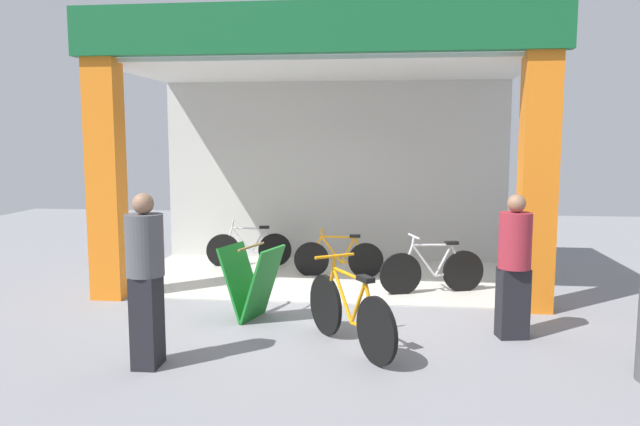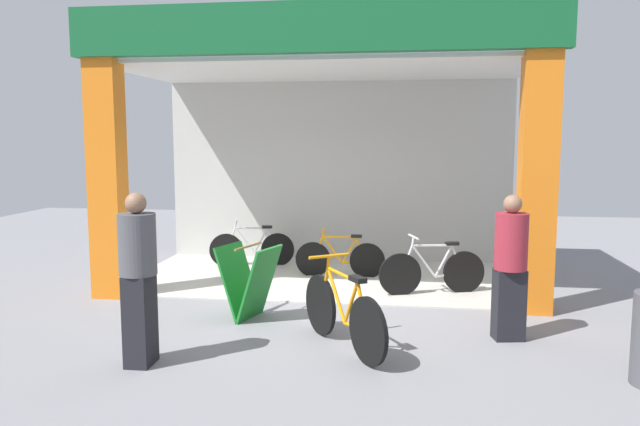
{
  "view_description": "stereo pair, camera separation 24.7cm",
  "coord_description": "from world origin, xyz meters",
  "px_view_note": "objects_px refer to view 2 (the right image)",
  "views": [
    {
      "loc": [
        0.99,
        -8.06,
        2.24
      ],
      "look_at": [
        0.0,
        0.78,
        1.15
      ],
      "focal_mm": 34.38,
      "sensor_mm": 36.0,
      "label": 1
    },
    {
      "loc": [
        1.24,
        -8.03,
        2.24
      ],
      "look_at": [
        0.0,
        0.78,
        1.15
      ],
      "focal_mm": 34.38,
      "sensor_mm": 36.0,
      "label": 2
    }
  ],
  "objects_px": {
    "bicycle_inside_2": "(433,271)",
    "sandwich_board_sign": "(249,282)",
    "pedestrian_0": "(138,276)",
    "bicycle_inside_1": "(252,248)",
    "bicycle_inside_0": "(340,258)",
    "pedestrian_1": "(510,265)",
    "bicycle_parked_0": "(343,313)"
  },
  "relations": [
    {
      "from": "bicycle_inside_2",
      "to": "sandwich_board_sign",
      "type": "xyz_separation_m",
      "value": [
        -2.32,
        -1.5,
        0.12
      ]
    },
    {
      "from": "bicycle_inside_2",
      "to": "sandwich_board_sign",
      "type": "height_order",
      "value": "sandwich_board_sign"
    },
    {
      "from": "bicycle_inside_0",
      "to": "bicycle_inside_1",
      "type": "height_order",
      "value": "bicycle_inside_1"
    },
    {
      "from": "bicycle_inside_0",
      "to": "sandwich_board_sign",
      "type": "bearing_deg",
      "value": -110.25
    },
    {
      "from": "pedestrian_1",
      "to": "sandwich_board_sign",
      "type": "bearing_deg",
      "value": 173.03
    },
    {
      "from": "bicycle_parked_0",
      "to": "bicycle_inside_2",
      "type": "bearing_deg",
      "value": 66.87
    },
    {
      "from": "pedestrian_1",
      "to": "bicycle_inside_1",
      "type": "bearing_deg",
      "value": 138.02
    },
    {
      "from": "bicycle_inside_0",
      "to": "bicycle_parked_0",
      "type": "distance_m",
      "value": 3.38
    },
    {
      "from": "pedestrian_0",
      "to": "pedestrian_1",
      "type": "xyz_separation_m",
      "value": [
        3.74,
        1.3,
        -0.05
      ]
    },
    {
      "from": "pedestrian_1",
      "to": "bicycle_inside_0",
      "type": "bearing_deg",
      "value": 128.2
    },
    {
      "from": "bicycle_inside_0",
      "to": "bicycle_inside_1",
      "type": "distance_m",
      "value": 1.75
    },
    {
      "from": "bicycle_inside_2",
      "to": "bicycle_inside_1",
      "type": "bearing_deg",
      "value": 152.98
    },
    {
      "from": "sandwich_board_sign",
      "to": "pedestrian_0",
      "type": "relative_size",
      "value": 0.54
    },
    {
      "from": "bicycle_inside_2",
      "to": "sandwich_board_sign",
      "type": "bearing_deg",
      "value": -147.16
    },
    {
      "from": "bicycle_inside_1",
      "to": "bicycle_inside_0",
      "type": "bearing_deg",
      "value": -21.76
    },
    {
      "from": "bicycle_parked_0",
      "to": "sandwich_board_sign",
      "type": "bearing_deg",
      "value": 143.31
    },
    {
      "from": "bicycle_inside_1",
      "to": "bicycle_inside_2",
      "type": "relative_size",
      "value": 0.97
    },
    {
      "from": "bicycle_parked_0",
      "to": "pedestrian_0",
      "type": "relative_size",
      "value": 0.86
    },
    {
      "from": "bicycle_inside_1",
      "to": "pedestrian_1",
      "type": "distance_m",
      "value": 5.15
    },
    {
      "from": "pedestrian_0",
      "to": "sandwich_board_sign",
      "type": "bearing_deg",
      "value": 68.39
    },
    {
      "from": "bicycle_inside_0",
      "to": "pedestrian_1",
      "type": "height_order",
      "value": "pedestrian_1"
    },
    {
      "from": "bicycle_inside_2",
      "to": "pedestrian_1",
      "type": "relative_size",
      "value": 0.93
    },
    {
      "from": "sandwich_board_sign",
      "to": "pedestrian_0",
      "type": "xyz_separation_m",
      "value": [
        -0.67,
        -1.68,
        0.43
      ]
    },
    {
      "from": "pedestrian_0",
      "to": "bicycle_inside_1",
      "type": "bearing_deg",
      "value": 90.84
    },
    {
      "from": "bicycle_parked_0",
      "to": "sandwich_board_sign",
      "type": "xyz_separation_m",
      "value": [
        -1.27,
        0.95,
        0.08
      ]
    },
    {
      "from": "bicycle_inside_0",
      "to": "bicycle_parked_0",
      "type": "relative_size",
      "value": 0.98
    },
    {
      "from": "bicycle_inside_2",
      "to": "bicycle_parked_0",
      "type": "bearing_deg",
      "value": -113.13
    },
    {
      "from": "bicycle_inside_1",
      "to": "bicycle_inside_2",
      "type": "height_order",
      "value": "bicycle_inside_2"
    },
    {
      "from": "sandwich_board_sign",
      "to": "pedestrian_1",
      "type": "height_order",
      "value": "pedestrian_1"
    },
    {
      "from": "pedestrian_1",
      "to": "pedestrian_0",
      "type": "bearing_deg",
      "value": -160.77
    },
    {
      "from": "bicycle_inside_0",
      "to": "pedestrian_0",
      "type": "relative_size",
      "value": 0.84
    },
    {
      "from": "bicycle_inside_0",
      "to": "bicycle_inside_2",
      "type": "height_order",
      "value": "bicycle_inside_2"
    }
  ]
}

